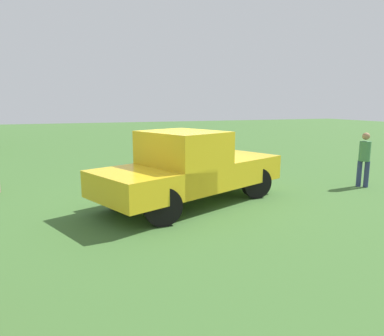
% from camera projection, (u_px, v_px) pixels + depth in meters
% --- Properties ---
extents(ground_plane, '(80.00, 80.00, 0.00)m').
position_uv_depth(ground_plane, '(184.00, 201.00, 9.07)').
color(ground_plane, '#3D662D').
extents(pickup_truck, '(5.31, 3.68, 1.83)m').
position_uv_depth(pickup_truck, '(188.00, 167.00, 8.67)').
color(pickup_truck, black).
rests_on(pickup_truck, ground_plane).
extents(person_visitor, '(0.45, 0.45, 1.64)m').
position_uv_depth(person_visitor, '(364.00, 157.00, 10.51)').
color(person_visitor, navy).
rests_on(person_visitor, ground_plane).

